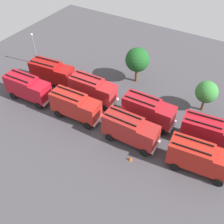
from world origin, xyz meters
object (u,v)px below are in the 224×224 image
fire_truck_4 (52,72)px  traffic_cone_0 (131,159)px  firefighter_2 (111,87)px  fire_truck_2 (130,129)px  fire_truck_6 (148,110)px  lamppost (34,46)px  fire_truck_1 (75,105)px  fire_truck_5 (93,89)px  fire_truck_3 (199,157)px  firefighter_1 (45,67)px  firefighter_0 (153,131)px  fire_truck_7 (210,132)px  tree_0 (137,60)px  tree_1 (207,92)px  fire_truck_0 (28,87)px

fire_truck_4 → traffic_cone_0: bearing=-28.6°
firefighter_2 → fire_truck_2: bearing=-144.2°
fire_truck_6 → lamppost: lamppost is taller
fire_truck_1 → lamppost: lamppost is taller
fire_truck_1 → fire_truck_2: 8.55m
fire_truck_5 → firefighter_2: size_ratio=4.50×
fire_truck_3 → firefighter_1: size_ratio=4.47×
fire_truck_3 → firefighter_0: size_ratio=4.47×
fire_truck_1 → fire_truck_5: bearing=88.2°
fire_truck_6 → firefighter_1: fire_truck_6 is taller
fire_truck_7 → fire_truck_5: bearing=174.2°
fire_truck_3 → firefighter_0: fire_truck_3 is taller
firefighter_2 → lamppost: bearing=81.2°
fire_truck_4 → tree_0: tree_0 is taller
fire_truck_1 → tree_0: (3.20, 12.11, 1.82)m
fire_truck_6 → firefighter_2: fire_truck_6 is taller
firefighter_2 → firefighter_0: bearing=-127.3°
fire_truck_2 → fire_truck_3: same height
tree_0 → fire_truck_6: bearing=-53.8°
fire_truck_2 → firefighter_2: (-7.45, 7.66, -1.26)m
fire_truck_2 → tree_1: size_ratio=1.49×
fire_truck_1 → tree_1: (14.71, 10.63, 1.10)m
fire_truck_2 → traffic_cone_0: 3.62m
firefighter_1 → tree_0: size_ratio=0.28×
firefighter_2 → tree_1: 14.16m
fire_truck_5 → lamppost: bearing=165.3°
fire_truck_5 → tree_1: 16.09m
fire_truck_2 → firefighter_2: bearing=133.8°
tree_0 → firefighter_1: bearing=-159.5°
fire_truck_3 → fire_truck_7: 4.46m
fire_truck_3 → tree_0: size_ratio=1.25×
fire_truck_2 → lamppost: size_ratio=1.23×
fire_truck_6 → firefighter_2: (-7.87, 3.29, -1.26)m
firefighter_0 → firefighter_2: size_ratio=1.03×
fire_truck_5 → traffic_cone_0: size_ratio=12.62×
fire_truck_1 → fire_truck_7: size_ratio=0.98×
fire_truck_1 → fire_truck_0: bearing=180.0°
fire_truck_5 → fire_truck_7: same height
tree_0 → lamppost: size_ratio=1.00×
fire_truck_5 → fire_truck_4: bearing=176.3°
fire_truck_0 → fire_truck_1: 8.50m
fire_truck_4 → firefighter_2: bearing=11.2°
fire_truck_1 → firefighter_1: size_ratio=4.40×
fire_truck_6 → firefighter_0: bearing=-49.7°
fire_truck_5 → firefighter_1: (-11.53, 2.30, -1.23)m
fire_truck_1 → fire_truck_7: (17.20, 4.46, 0.00)m
fire_truck_2 → tree_1: tree_1 is taller
fire_truck_2 → fire_truck_7: size_ratio=0.97×
fire_truck_5 → traffic_cone_0: fire_truck_5 is taller
fire_truck_4 → tree_1: 23.60m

